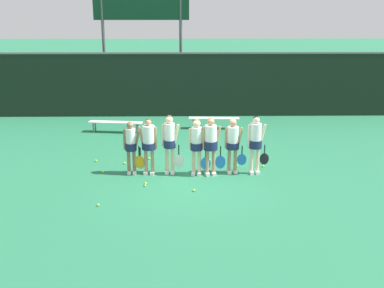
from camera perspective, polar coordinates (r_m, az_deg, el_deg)
ground_plane at (r=13.48m, az=0.08°, el=-3.83°), size 140.00×140.00×0.00m
fence_windscreen at (r=20.66m, az=-0.30°, el=7.57°), size 60.00×0.08×2.94m
scoreboard at (r=21.82m, az=-6.46°, el=16.51°), size 4.45×0.15×5.98m
bench_courtside at (r=18.28m, az=-9.68°, el=2.63°), size 2.20×0.64×0.43m
bench_far at (r=18.61m, az=2.81°, el=3.17°), size 2.10×0.48×0.46m
player_0 at (r=13.37m, az=-7.75°, el=0.02°), size 0.62×0.34×1.60m
player_1 at (r=13.25m, az=-5.55°, el=0.29°), size 0.69×0.41×1.69m
player_2 at (r=13.23m, az=-2.85°, el=0.58°), size 0.65×0.36×1.79m
player_3 at (r=13.12m, az=0.61°, el=0.23°), size 0.64×0.36×1.70m
player_4 at (r=13.10m, az=2.42°, el=0.36°), size 0.69×0.41×1.75m
player_5 at (r=13.33m, az=5.21°, el=0.35°), size 0.67×0.39×1.67m
player_6 at (r=13.34m, az=8.08°, el=0.53°), size 0.66×0.39×1.77m
tennis_ball_0 at (r=12.20m, az=0.26°, el=-5.91°), size 0.07×0.07×0.07m
tennis_ball_1 at (r=13.83m, az=-11.26°, el=-3.49°), size 0.07×0.07×0.07m
tennis_ball_2 at (r=14.22m, az=9.02°, el=-2.79°), size 0.07×0.07×0.07m
tennis_ball_3 at (r=12.59m, az=-5.98°, el=-5.27°), size 0.06×0.06×0.06m
tennis_ball_4 at (r=14.85m, az=-5.43°, el=-1.83°), size 0.07×0.07×0.07m
tennis_ball_5 at (r=14.88m, az=-12.08°, el=-2.09°), size 0.07×0.07×0.07m
tennis_ball_6 at (r=14.65m, az=2.25°, el=-2.02°), size 0.07×0.07×0.07m
tennis_ball_7 at (r=14.87m, az=-7.00°, el=-1.85°), size 0.07×0.07×0.07m
tennis_ball_8 at (r=11.57m, az=-11.83°, el=-7.58°), size 0.06×0.06×0.06m
tennis_ball_9 at (r=14.16m, az=5.72°, el=-2.76°), size 0.07×0.07×0.07m
tennis_ball_10 at (r=14.49m, az=-8.57°, el=-2.41°), size 0.07×0.07×0.07m
tennis_ball_11 at (r=12.74m, az=-5.91°, el=-4.99°), size 0.07×0.07×0.07m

